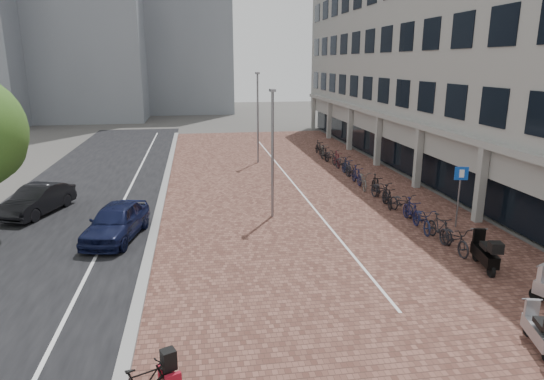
{
  "coord_description": "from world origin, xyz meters",
  "views": [
    {
      "loc": [
        -3.25,
        -14.28,
        6.82
      ],
      "look_at": [
        0.0,
        6.0,
        1.3
      ],
      "focal_mm": 31.6,
      "sensor_mm": 36.0,
      "label": 1
    }
  ],
  "objects_px": {
    "scooter_mid": "(485,252)",
    "scooter_back": "(539,329)",
    "car_navy": "(116,221)",
    "car_dark": "(38,200)",
    "parking_sign": "(460,187)"
  },
  "relations": [
    {
      "from": "car_dark",
      "to": "scooter_mid",
      "type": "relative_size",
      "value": 2.21
    },
    {
      "from": "scooter_back",
      "to": "car_navy",
      "type": "bearing_deg",
      "value": 155.59
    },
    {
      "from": "scooter_mid",
      "to": "scooter_back",
      "type": "distance_m",
      "value": 4.72
    },
    {
      "from": "scooter_back",
      "to": "scooter_mid",
      "type": "bearing_deg",
      "value": 88.24
    },
    {
      "from": "parking_sign",
      "to": "scooter_back",
      "type": "bearing_deg",
      "value": -93.85
    },
    {
      "from": "car_dark",
      "to": "scooter_back",
      "type": "height_order",
      "value": "car_dark"
    },
    {
      "from": "car_dark",
      "to": "scooter_mid",
      "type": "height_order",
      "value": "car_dark"
    },
    {
      "from": "car_navy",
      "to": "car_dark",
      "type": "distance_m",
      "value": 5.64
    },
    {
      "from": "scooter_mid",
      "to": "scooter_back",
      "type": "xyz_separation_m",
      "value": [
        -1.41,
        -4.51,
        -0.09
      ]
    },
    {
      "from": "scooter_back",
      "to": "car_dark",
      "type": "bearing_deg",
      "value": 154.56
    },
    {
      "from": "car_dark",
      "to": "parking_sign",
      "type": "relative_size",
      "value": 1.54
    },
    {
      "from": "scooter_back",
      "to": "parking_sign",
      "type": "xyz_separation_m",
      "value": [
        2.71,
        8.57,
        1.26
      ]
    },
    {
      "from": "car_dark",
      "to": "scooter_mid",
      "type": "bearing_deg",
      "value": -8.95
    },
    {
      "from": "car_navy",
      "to": "car_dark",
      "type": "relative_size",
      "value": 1.03
    },
    {
      "from": "scooter_mid",
      "to": "scooter_back",
      "type": "bearing_deg",
      "value": -95.85
    }
  ]
}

